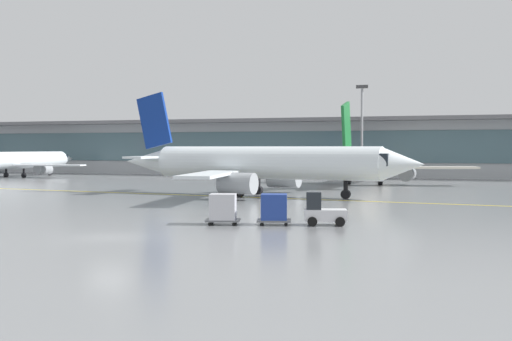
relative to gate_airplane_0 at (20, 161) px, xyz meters
name	(u,v)px	position (x,y,z in m)	size (l,w,h in m)	color
ground_plane	(109,237)	(52.84, -58.90, -2.69)	(400.00, 400.00, 0.00)	gray
taxiway_centreline_stripe	(260,198)	(51.27, -29.14, -2.69)	(110.00, 0.36, 0.01)	yellow
terminal_concourse	(366,147)	(52.84, 20.06, 2.23)	(221.24, 11.00, 9.60)	#B2B7BC
gate_airplane_0	(20,161)	(0.00, 0.00, 0.00)	(25.15, 27.08, 8.97)	white
gate_airplane_1	(367,161)	(56.84, -2.15, 0.36)	(28.52, 30.61, 10.16)	silver
taxiing_regional_jet	(263,164)	(50.85, -27.10, 0.53)	(32.47, 30.05, 10.75)	white
baggage_tug	(322,211)	(62.36, -49.56, -1.80)	(2.89, 2.19, 2.10)	silver
cargo_dolly_lead	(274,208)	(59.48, -50.39, -1.64)	(2.46, 2.12, 1.94)	#595B60
cargo_dolly_trailing	(223,208)	(56.39, -51.28, -1.64)	(2.46, 2.12, 1.94)	#595B60
apron_light_mast_1	(362,128)	(53.92, 10.28, 5.09)	(1.80, 0.36, 14.19)	gray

